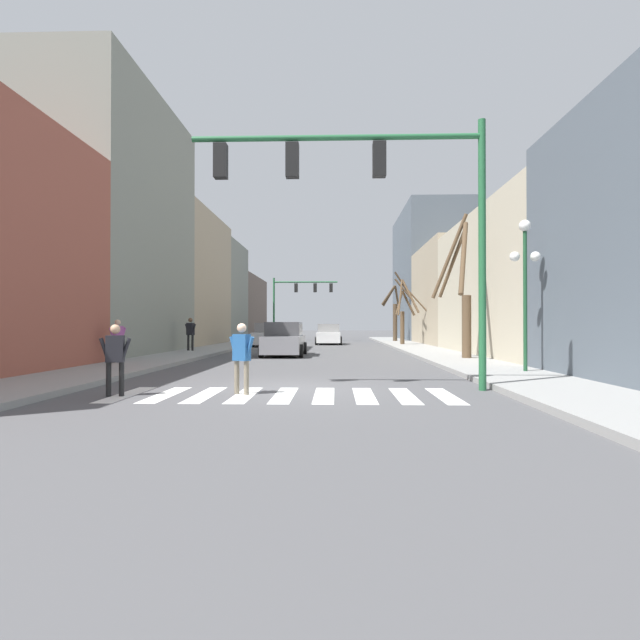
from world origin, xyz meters
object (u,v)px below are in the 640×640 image
Objects in this scene: car_parked_left_near at (268,335)px; pedestrian_waiting_at_curb at (115,354)px; traffic_signal_far at (298,294)px; pedestrian_near_right_corner at (118,337)px; car_at_intersection at (284,340)px; car_parked_right_far at (284,333)px; street_tree_right_far at (462,297)px; car_parked_right_mid at (329,335)px; street_tree_left_near at (405,313)px; pedestrian_on_right_sidewalk at (190,331)px; pedestrian_crossing_street at (242,352)px; street_tree_left_mid at (397,309)px; traffic_signal_near at (374,189)px; street_lamp_right_corner at (525,265)px.

pedestrian_waiting_at_curb is (0.08, -25.62, 0.15)m from car_parked_left_near.
traffic_signal_far is 29.13m from pedestrian_near_right_corner.
car_parked_right_far is (-2.36, 22.26, -0.03)m from car_at_intersection.
pedestrian_waiting_at_curb is at bearing -122.17° from pedestrian_near_right_corner.
car_at_intersection is at bearing -87.44° from traffic_signal_far.
street_tree_right_far is at bearing -144.21° from pedestrian_waiting_at_curb.
pedestrian_near_right_corner is (-3.29, -28.94, 0.35)m from car_parked_right_far.
car_at_intersection is 2.94× the size of pedestrian_waiting_at_curb.
street_tree_left_near is (5.65, -3.21, 1.67)m from car_parked_right_mid.
street_tree_left_near reaches higher than pedestrian_on_right_sidewalk.
pedestrian_near_right_corner is at bearing -21.99° from pedestrian_crossing_street.
traffic_signal_far is 36.50m from pedestrian_waiting_at_curb.
car_at_intersection is at bearing -113.12° from street_tree_left_mid.
traffic_signal_far is 1.46× the size of car_parked_right_mid.
street_tree_left_near is at bearing -50.03° from traffic_signal_far.
traffic_signal_far is 13.70m from street_tree_left_near.
street_tree_right_far reaches higher than car_parked_right_far.
car_parked_left_near reaches higher than car_parked_right_mid.
traffic_signal_near is 6.25m from street_lamp_right_corner.
street_lamp_right_corner is (4.96, 3.52, -1.43)m from traffic_signal_near.
street_tree_right_far is (10.45, -14.85, 1.98)m from car_parked_left_near.
street_tree_right_far is (10.46, -25.92, 2.01)m from car_parked_right_far.
pedestrian_crossing_street is 0.34× the size of street_tree_left_near.
pedestrian_crossing_street is at bearing -102.94° from street_tree_left_mid.
car_at_intersection is at bearing 105.15° from traffic_signal_near.
pedestrian_on_right_sidewalk is (-5.43, 2.07, 0.42)m from car_at_intersection.
traffic_signal_near is 36.16m from car_parked_right_far.
traffic_signal_far is at bearing -177.44° from car_at_intersection.
street_tree_right_far reaches higher than street_tree_left_mid.
street_lamp_right_corner is 25.34m from car_parked_right_mid.
car_parked_right_mid is 0.91× the size of car_parked_left_near.
car_parked_left_near is at bearing -179.97° from car_parked_right_far.
street_lamp_right_corner is 1.02× the size of car_parked_left_near.
street_tree_left_near reaches higher than car_parked_right_mid.
pedestrian_on_right_sidewalk reaches higher than car_parked_right_mid.
car_at_intersection is at bearing -5.92° from pedestrian_near_right_corner.
traffic_signal_near is 4.39× the size of pedestrian_near_right_corner.
car_at_intersection is 11.43m from car_parked_left_near.
street_tree_right_far is at bearing -70.44° from traffic_signal_far.
street_tree_left_near is (10.08, -10.76, 1.67)m from car_parked_right_far.
traffic_signal_near is at bearing -99.57° from street_tree_left_near.
street_tree_left_near is (10.08, 0.30, 1.65)m from car_parked_left_near.
pedestrian_crossing_street is 33.68m from street_tree_left_mid.
street_lamp_right_corner is 33.82m from car_parked_right_far.
street_tree_left_near is at bearing -136.88° from car_parked_right_far.
car_at_intersection is at bearing -168.13° from car_parked_left_near.
pedestrian_waiting_at_curb is at bearing 127.91° from pedestrian_on_right_sidewalk.
traffic_signal_far reaches higher than car_at_intersection.
car_at_intersection is at bearing 171.97° from car_parked_right_mid.
pedestrian_on_right_sidewalk reaches higher than pedestrian_near_right_corner.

